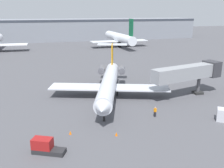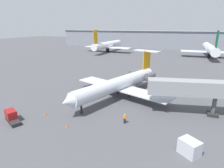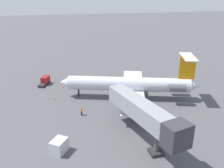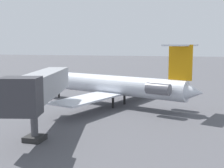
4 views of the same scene
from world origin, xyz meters
name	(u,v)px [view 1 (image 1 of 4)]	position (x,y,z in m)	size (l,w,h in m)	color
ground_plane	(105,102)	(0.00, 0.00, -0.05)	(400.00, 400.00, 0.10)	#4C4C51
regional_jet	(109,82)	(1.39, 2.42, 3.19)	(23.82, 28.53, 9.27)	silver
jet_bridge	(191,72)	(17.46, -0.88, 4.88)	(16.45, 6.68, 6.58)	gray
ground_crew_marshaller	(155,112)	(6.21, -8.84, 0.86)	(0.41, 0.27, 1.69)	black
baggage_tug_lead	(45,147)	(-11.28, -15.39, 0.84)	(4.21, 2.98, 1.90)	#262628
traffic_cone_near	(70,133)	(-7.85, -11.38, 0.28)	(0.36, 0.36, 0.55)	orange
traffic_cone_mid	(116,134)	(-1.72, -13.49, 0.28)	(0.36, 0.36, 0.55)	orange
terminal_building	(61,30)	(0.00, 106.71, 5.92)	(159.48, 20.19, 11.80)	gray
parked_airliner_west_mid	(119,38)	(24.05, 70.39, 4.30)	(27.34, 32.37, 13.39)	silver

